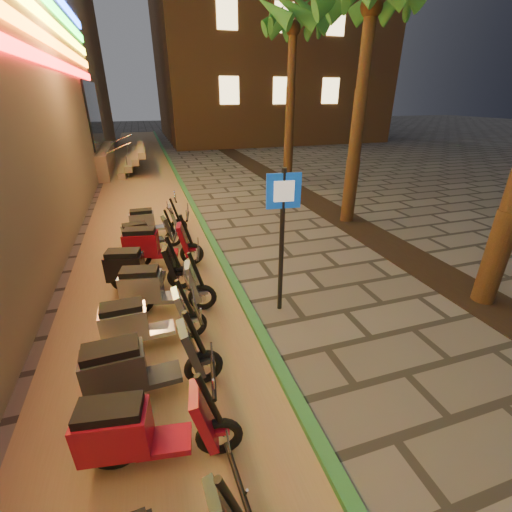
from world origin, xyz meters
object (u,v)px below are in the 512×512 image
object	(u,v)px
scooter_7	(142,322)
scooter_12	(151,222)
scooter_8	(157,288)
scooter_10	(154,245)
scooter_5	(141,431)
scooter_9	(138,268)
pedestrian_sign	(282,223)
scooter_11	(145,235)
scooter_6	(138,367)

from	to	relation	value
scooter_7	scooter_12	size ratio (longest dim) A/B	1.04
scooter_8	scooter_10	world-z (taller)	scooter_10
scooter_5	scooter_9	distance (m)	3.86
pedestrian_sign	scooter_11	bearing A→B (deg)	130.14
pedestrian_sign	scooter_11	world-z (taller)	pedestrian_sign
scooter_9	scooter_12	size ratio (longest dim) A/B	1.09
scooter_6	scooter_11	xyz separation A→B (m)	(0.20, 4.93, -0.08)
pedestrian_sign	scooter_5	bearing A→B (deg)	-129.52
pedestrian_sign	scooter_8	distance (m)	2.53
pedestrian_sign	scooter_12	world-z (taller)	pedestrian_sign
scooter_7	pedestrian_sign	bearing A→B (deg)	7.41
scooter_6	scooter_7	distance (m)	1.05
scooter_6	scooter_9	distance (m)	2.92
scooter_12	scooter_11	bearing A→B (deg)	-100.23
scooter_6	scooter_12	distance (m)	5.90
scooter_7	scooter_8	bearing A→B (deg)	72.15
scooter_5	scooter_12	distance (m)	6.83
scooter_5	scooter_8	size ratio (longest dim) A/B	1.00
scooter_10	scooter_9	bearing A→B (deg)	-97.94
scooter_5	scooter_12	size ratio (longest dim) A/B	1.10
scooter_9	scooter_11	distance (m)	2.01
scooter_5	scooter_7	world-z (taller)	scooter_5
scooter_6	scooter_11	size ratio (longest dim) A/B	1.17
scooter_10	scooter_11	xyz separation A→B (m)	(-0.17, 0.96, -0.09)
pedestrian_sign	scooter_10	size ratio (longest dim) A/B	1.47
scooter_5	scooter_9	xyz separation A→B (m)	(0.01, 3.86, 0.00)
scooter_10	scooter_12	world-z (taller)	scooter_10
scooter_6	scooter_9	bearing A→B (deg)	87.10
scooter_7	scooter_11	distance (m)	3.88
scooter_5	scooter_10	bearing A→B (deg)	94.91
scooter_8	scooter_10	distance (m)	1.96
scooter_11	scooter_9	bearing A→B (deg)	-105.33
scooter_9	scooter_10	size ratio (longest dim) A/B	0.94
scooter_7	scooter_6	bearing A→B (deg)	-94.59
scooter_9	pedestrian_sign	bearing A→B (deg)	-18.21
scooter_6	scooter_7	xyz separation A→B (m)	(0.06, 1.05, -0.04)
pedestrian_sign	scooter_9	world-z (taller)	pedestrian_sign
scooter_10	scooter_8	bearing A→B (deg)	-80.70
pedestrian_sign	scooter_8	bearing A→B (deg)	172.16
scooter_10	scooter_11	distance (m)	0.98
pedestrian_sign	scooter_7	world-z (taller)	pedestrian_sign
scooter_8	scooter_9	bearing A→B (deg)	119.54
pedestrian_sign	scooter_7	xyz separation A→B (m)	(-2.45, -0.39, -1.21)
pedestrian_sign	scooter_5	distance (m)	3.63
scooter_11	scooter_8	bearing A→B (deg)	-97.80
scooter_5	scooter_8	xyz separation A→B (m)	(0.31, 2.94, 0.00)
pedestrian_sign	scooter_9	xyz separation A→B (m)	(-2.47, 1.49, -1.19)
scooter_5	scooter_9	size ratio (longest dim) A/B	1.00
scooter_11	scooter_12	xyz separation A→B (m)	(0.19, 0.96, 0.02)
pedestrian_sign	scooter_11	distance (m)	4.36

